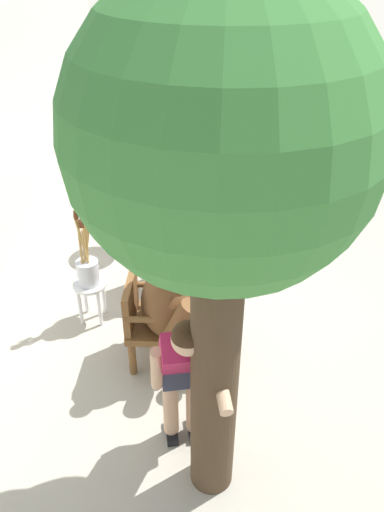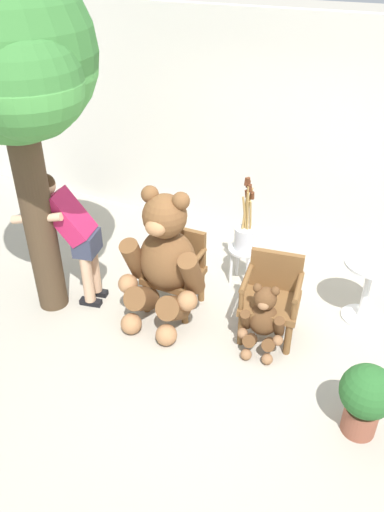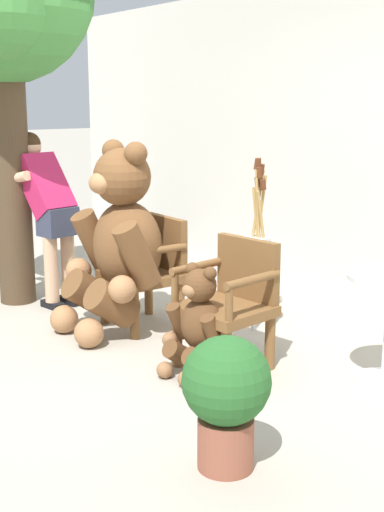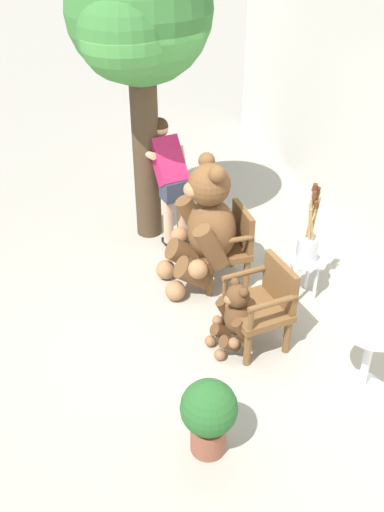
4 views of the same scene
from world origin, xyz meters
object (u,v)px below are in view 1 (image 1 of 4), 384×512
(potted_plant, at_px, (241,216))
(round_side_table, at_px, (122,218))
(wooden_chair_left, at_px, (150,319))
(teddy_bear_large, at_px, (178,297))
(teddy_bear_small, at_px, (190,263))
(patio_tree, at_px, (231,150))
(person_visitor, at_px, (184,367))
(wooden_chair_right, at_px, (165,255))
(white_stool, at_px, (91,291))
(brush_bucket, at_px, (87,266))

(potted_plant, bearing_deg, round_side_table, 99.69)
(wooden_chair_left, height_order, potted_plant, wooden_chair_left)
(teddy_bear_large, bearing_deg, round_side_table, 25.36)
(teddy_bear_small, xyz_separation_m, patio_tree, (-2.24, -0.38, 2.18))
(wooden_chair_left, xyz_separation_m, teddy_bear_large, (0.00, -0.26, 0.26))
(person_visitor, xyz_separation_m, potted_plant, (3.13, -0.44, -0.50))
(wooden_chair_right, distance_m, teddy_bear_large, 1.12)
(white_stool, relative_size, patio_tree, 0.14)
(teddy_bear_small, relative_size, potted_plant, 1.09)
(wooden_chair_right, bearing_deg, person_visitor, -168.96)
(brush_bucket, bearing_deg, teddy_bear_large, -117.57)
(teddy_bear_large, height_order, person_visitor, person_visitor)
(teddy_bear_small, xyz_separation_m, potted_plant, (1.06, -0.56, 0.03))
(teddy_bear_small, xyz_separation_m, round_side_table, (0.80, 0.91, 0.08))
(teddy_bear_large, height_order, potted_plant, teddy_bear_large)
(wooden_chair_left, distance_m, white_stool, 0.86)
(wooden_chair_right, xyz_separation_m, teddy_bear_large, (-1.06, -0.26, 0.26))
(wooden_chair_right, xyz_separation_m, round_side_table, (0.82, 0.63, -0.01))
(wooden_chair_left, bearing_deg, white_stool, 54.14)
(patio_tree, relative_size, potted_plant, 5.01)
(wooden_chair_right, height_order, teddy_bear_large, teddy_bear_large)
(brush_bucket, distance_m, round_side_table, 1.41)
(potted_plant, bearing_deg, teddy_bear_small, 151.91)
(teddy_bear_large, xyz_separation_m, white_stool, (0.49, 0.95, -0.36))
(teddy_bear_large, bearing_deg, wooden_chair_right, 13.73)
(teddy_bear_small, bearing_deg, person_visitor, -176.65)
(white_stool, distance_m, round_side_table, 1.39)
(wooden_chair_right, xyz_separation_m, person_visitor, (-2.06, -0.40, 0.43))
(white_stool, height_order, patio_tree, patio_tree)
(person_visitor, bearing_deg, brush_bucket, 36.17)
(white_stool, distance_m, brush_bucket, 0.31)
(teddy_bear_large, bearing_deg, patio_tree, -161.00)
(teddy_bear_small, relative_size, white_stool, 1.61)
(wooden_chair_left, height_order, white_stool, wooden_chair_left)
(brush_bucket, height_order, round_side_table, brush_bucket)
(white_stool, bearing_deg, potted_plant, -43.07)
(teddy_bear_small, bearing_deg, white_stool, 121.07)
(wooden_chair_right, xyz_separation_m, teddy_bear_small, (0.02, -0.28, -0.10))
(teddy_bear_small, height_order, white_stool, teddy_bear_small)
(teddy_bear_small, height_order, person_visitor, person_visitor)
(brush_bucket, bearing_deg, round_side_table, -2.41)
(wooden_chair_left, height_order, patio_tree, patio_tree)
(wooden_chair_right, distance_m, person_visitor, 2.14)
(teddy_bear_small, distance_m, round_side_table, 1.22)
(wooden_chair_left, height_order, teddy_bear_large, teddy_bear_large)
(wooden_chair_right, distance_m, round_side_table, 1.04)
(brush_bucket, bearing_deg, wooden_chair_left, -125.93)
(wooden_chair_right, bearing_deg, teddy_bear_large, -166.27)
(brush_bucket, relative_size, potted_plant, 1.28)
(brush_bucket, distance_m, patio_tree, 2.85)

